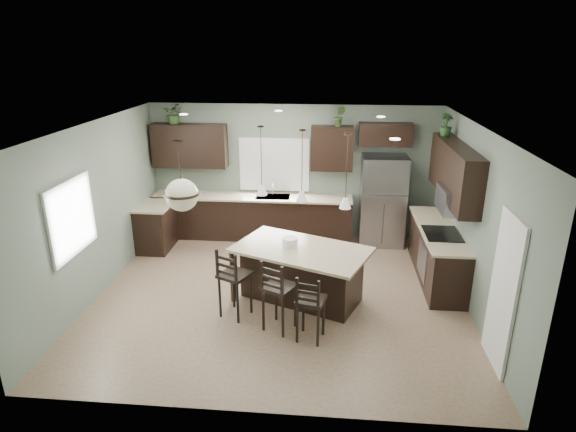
# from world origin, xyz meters

# --- Properties ---
(ground) EXTENTS (6.00, 6.00, 0.00)m
(ground) POSITION_xyz_m (0.00, 0.00, 0.00)
(ground) COLOR #9E8466
(ground) RESTS_ON ground
(pantry_door) EXTENTS (0.04, 0.82, 2.04)m
(pantry_door) POSITION_xyz_m (2.98, -1.55, 1.02)
(pantry_door) COLOR white
(pantry_door) RESTS_ON ground
(window_back) EXTENTS (1.35, 0.02, 1.00)m
(window_back) POSITION_xyz_m (-0.40, 2.73, 1.55)
(window_back) COLOR white
(window_back) RESTS_ON room_shell
(window_left) EXTENTS (0.02, 1.10, 1.00)m
(window_left) POSITION_xyz_m (-2.98, -0.80, 1.55)
(window_left) COLOR white
(window_left) RESTS_ON room_shell
(left_return_cabs) EXTENTS (0.60, 0.90, 0.90)m
(left_return_cabs) POSITION_xyz_m (-2.70, 1.70, 0.45)
(left_return_cabs) COLOR black
(left_return_cabs) RESTS_ON ground
(left_return_countertop) EXTENTS (0.66, 0.96, 0.04)m
(left_return_countertop) POSITION_xyz_m (-2.68, 1.70, 0.92)
(left_return_countertop) COLOR #B9AF8C
(left_return_countertop) RESTS_ON left_return_cabs
(back_lower_cabs) EXTENTS (4.20, 0.60, 0.90)m
(back_lower_cabs) POSITION_xyz_m (-0.85, 2.45, 0.45)
(back_lower_cabs) COLOR black
(back_lower_cabs) RESTS_ON ground
(back_countertop) EXTENTS (4.20, 0.66, 0.04)m
(back_countertop) POSITION_xyz_m (-0.85, 2.43, 0.92)
(back_countertop) COLOR #B9AF8C
(back_countertop) RESTS_ON back_lower_cabs
(sink_inset) EXTENTS (0.70, 0.45, 0.01)m
(sink_inset) POSITION_xyz_m (-0.40, 2.43, 0.94)
(sink_inset) COLOR gray
(sink_inset) RESTS_ON back_countertop
(faucet) EXTENTS (0.02, 0.02, 0.28)m
(faucet) POSITION_xyz_m (-0.40, 2.40, 1.08)
(faucet) COLOR silver
(faucet) RESTS_ON back_countertop
(back_upper_left) EXTENTS (1.55, 0.34, 0.90)m
(back_upper_left) POSITION_xyz_m (-2.15, 2.58, 1.95)
(back_upper_left) COLOR black
(back_upper_left) RESTS_ON room_shell
(back_upper_right) EXTENTS (0.85, 0.34, 0.90)m
(back_upper_right) POSITION_xyz_m (0.80, 2.58, 1.95)
(back_upper_right) COLOR black
(back_upper_right) RESTS_ON room_shell
(fridge_header) EXTENTS (1.05, 0.34, 0.45)m
(fridge_header) POSITION_xyz_m (1.85, 2.58, 2.25)
(fridge_header) COLOR black
(fridge_header) RESTS_ON room_shell
(right_lower_cabs) EXTENTS (0.60, 2.35, 0.90)m
(right_lower_cabs) POSITION_xyz_m (2.70, 0.87, 0.45)
(right_lower_cabs) COLOR black
(right_lower_cabs) RESTS_ON ground
(right_countertop) EXTENTS (0.66, 2.35, 0.04)m
(right_countertop) POSITION_xyz_m (2.68, 0.87, 0.92)
(right_countertop) COLOR #B9AF8C
(right_countertop) RESTS_ON right_lower_cabs
(cooktop) EXTENTS (0.58, 0.75, 0.02)m
(cooktop) POSITION_xyz_m (2.68, 0.60, 0.94)
(cooktop) COLOR black
(cooktop) RESTS_ON right_countertop
(wall_oven_front) EXTENTS (0.01, 0.72, 0.60)m
(wall_oven_front) POSITION_xyz_m (2.40, 0.60, 0.45)
(wall_oven_front) COLOR gray
(wall_oven_front) RESTS_ON right_lower_cabs
(right_upper_cabs) EXTENTS (0.34, 2.35, 0.90)m
(right_upper_cabs) POSITION_xyz_m (2.83, 0.87, 1.95)
(right_upper_cabs) COLOR black
(right_upper_cabs) RESTS_ON room_shell
(microwave) EXTENTS (0.40, 0.75, 0.40)m
(microwave) POSITION_xyz_m (2.78, 0.60, 1.55)
(microwave) COLOR gray
(microwave) RESTS_ON right_upper_cabs
(refrigerator) EXTENTS (0.90, 0.74, 1.85)m
(refrigerator) POSITION_xyz_m (1.86, 2.41, 0.93)
(refrigerator) COLOR gray
(refrigerator) RESTS_ON ground
(kitchen_island) EXTENTS (2.36, 1.88, 0.92)m
(kitchen_island) POSITION_xyz_m (0.36, -0.18, 0.46)
(kitchen_island) COLOR black
(kitchen_island) RESTS_ON ground
(serving_dish) EXTENTS (0.24, 0.24, 0.14)m
(serving_dish) POSITION_xyz_m (0.18, -0.10, 0.99)
(serving_dish) COLOR white
(serving_dish) RESTS_ON kitchen_island
(bar_stool_left) EXTENTS (0.56, 0.56, 1.13)m
(bar_stool_left) POSITION_xyz_m (-0.60, -0.71, 0.56)
(bar_stool_left) COLOR black
(bar_stool_left) RESTS_ON ground
(bar_stool_center) EXTENTS (0.56, 0.56, 1.12)m
(bar_stool_center) POSITION_xyz_m (0.10, -1.02, 0.56)
(bar_stool_center) COLOR black
(bar_stool_center) RESTS_ON ground
(bar_stool_right) EXTENTS (0.46, 0.46, 1.02)m
(bar_stool_right) POSITION_xyz_m (0.56, -1.24, 0.51)
(bar_stool_right) COLOR black
(bar_stool_right) RESTS_ON ground
(pendant_left) EXTENTS (0.17, 0.17, 1.10)m
(pendant_left) POSITION_xyz_m (-0.29, 0.09, 2.25)
(pendant_left) COLOR white
(pendant_left) RESTS_ON room_shell
(pendant_center) EXTENTS (0.17, 0.17, 1.10)m
(pendant_center) POSITION_xyz_m (0.36, -0.18, 2.25)
(pendant_center) COLOR white
(pendant_center) RESTS_ON room_shell
(pendant_right) EXTENTS (0.17, 0.17, 1.10)m
(pendant_right) POSITION_xyz_m (1.01, -0.45, 2.25)
(pendant_right) COLOR silver
(pendant_right) RESTS_ON room_shell
(chandelier) EXTENTS (0.48, 0.48, 0.97)m
(chandelier) POSITION_xyz_m (-1.19, -1.12, 2.32)
(chandelier) COLOR beige
(chandelier) RESTS_ON room_shell
(plant_back_left) EXTENTS (0.39, 0.34, 0.43)m
(plant_back_left) POSITION_xyz_m (-2.42, 2.55, 2.61)
(plant_back_left) COLOR #2C4920
(plant_back_left) RESTS_ON back_upper_left
(plant_back_right) EXTENTS (0.23, 0.19, 0.40)m
(plant_back_right) POSITION_xyz_m (0.93, 2.55, 2.60)
(plant_back_right) COLOR #395726
(plant_back_right) RESTS_ON back_upper_right
(plant_right_wall) EXTENTS (0.25, 0.25, 0.39)m
(plant_right_wall) POSITION_xyz_m (2.80, 1.68, 2.59)
(plant_right_wall) COLOR #244F22
(plant_right_wall) RESTS_ON right_upper_cabs
(room_shell) EXTENTS (6.00, 6.00, 6.00)m
(room_shell) POSITION_xyz_m (0.00, 0.00, 1.70)
(room_shell) COLOR slate
(room_shell) RESTS_ON ground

